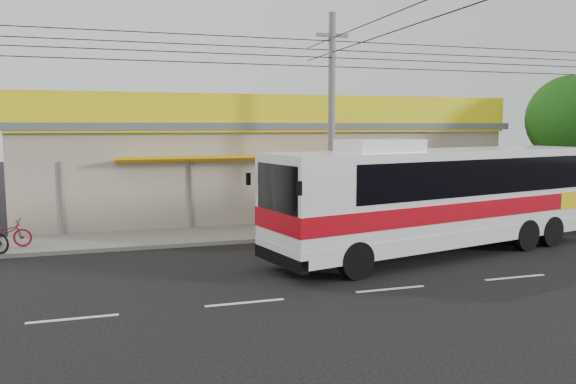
% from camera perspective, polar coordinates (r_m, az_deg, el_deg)
% --- Properties ---
extents(ground, '(120.00, 120.00, 0.00)m').
position_cam_1_polar(ground, '(17.72, 6.61, -7.58)').
color(ground, black).
rests_on(ground, ground).
extents(sidewalk, '(30.00, 3.20, 0.15)m').
position_cam_1_polar(sidewalk, '(23.19, 0.66, -3.93)').
color(sidewalk, slate).
rests_on(sidewalk, ground).
extents(lane_markings, '(50.00, 0.12, 0.01)m').
position_cam_1_polar(lane_markings, '(15.55, 10.35, -9.69)').
color(lane_markings, silver).
rests_on(lane_markings, ground).
extents(storefront_building, '(22.60, 9.20, 5.70)m').
position_cam_1_polar(storefront_building, '(28.20, -2.77, 2.52)').
color(storefront_building, '#AC9E8B').
rests_on(storefront_building, ground).
extents(coach_bus, '(13.08, 5.55, 3.94)m').
position_cam_1_polar(coach_bus, '(19.94, 15.62, -0.01)').
color(coach_bus, silver).
rests_on(coach_bus, ground).
extents(motorbike_red, '(1.94, 0.89, 0.98)m').
position_cam_1_polar(motorbike_red, '(22.00, -26.92, -3.75)').
color(motorbike_red, maroon).
rests_on(motorbike_red, sidewalk).
extents(utility_pole, '(34.00, 14.00, 8.79)m').
position_cam_1_polar(utility_pole, '(22.87, 4.51, 13.95)').
color(utility_pole, slate).
rests_on(utility_pole, ground).
extents(tree_near, '(4.06, 4.06, 6.74)m').
position_cam_1_polar(tree_near, '(29.73, 27.06, 6.38)').
color(tree_near, '#351F15').
rests_on(tree_near, ground).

